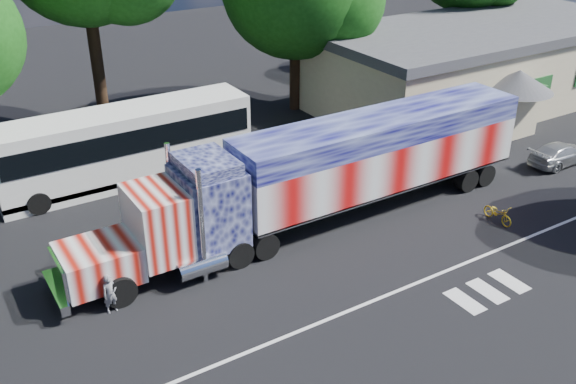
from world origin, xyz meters
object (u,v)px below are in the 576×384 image
coach_bus (126,144)px  woman (110,294)px  parked_car (560,154)px  bicycle (498,213)px  semi_truck (331,171)px

coach_bus → woman: bearing=-112.8°
parked_car → bicycle: parked_car is taller
coach_bus → parked_car: (20.22, -10.38, -1.34)m
bicycle → semi_truck: bearing=148.7°
parked_car → woman: 24.51m
semi_truck → woman: bearing=-172.6°
coach_bus → bicycle: (12.49, -12.99, -1.49)m
coach_bus → parked_car: coach_bus is taller
coach_bus → bicycle: 18.08m
semi_truck → woman: semi_truck is taller
semi_truck → parked_car: semi_truck is taller
bicycle → woman: bearing=172.7°
parked_car → bicycle: (-7.73, -2.62, -0.15)m
woman → semi_truck: bearing=-1.3°
coach_bus → parked_car: size_ratio=3.17×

